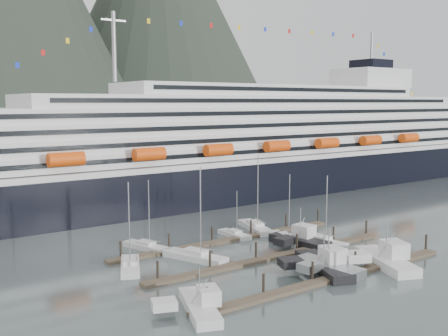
% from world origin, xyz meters
% --- Properties ---
extents(ground, '(1600.00, 1600.00, 0.00)m').
position_xyz_m(ground, '(0.00, 0.00, 0.00)').
color(ground, '#4F5E5C').
rests_on(ground, ground).
extents(cruise_ship, '(210.00, 30.40, 50.30)m').
position_xyz_m(cruise_ship, '(30.03, 54.94, 12.04)').
color(cruise_ship, black).
rests_on(cruise_ship, ground).
extents(dock_near, '(48.18, 2.28, 3.20)m').
position_xyz_m(dock_near, '(-4.93, -9.95, 0.31)').
color(dock_near, '#493B2F').
rests_on(dock_near, ground).
extents(dock_mid, '(48.18, 2.28, 3.20)m').
position_xyz_m(dock_mid, '(-4.93, 3.05, 0.31)').
color(dock_mid, '#493B2F').
rests_on(dock_mid, ground).
extents(dock_far, '(48.18, 2.28, 3.20)m').
position_xyz_m(dock_far, '(-4.93, 16.05, 0.31)').
color(dock_far, '#493B2F').
rests_on(dock_far, ground).
extents(sailboat_a, '(6.51, 9.92, 14.24)m').
position_xyz_m(sailboat_a, '(-27.00, 11.28, 0.44)').
color(sailboat_a, silver).
rests_on(sailboat_a, ground).
extents(sailboat_b, '(7.01, 11.61, 16.04)m').
position_xyz_m(sailboat_b, '(-16.25, 9.64, 0.45)').
color(sailboat_b, silver).
rests_on(sailboat_b, ground).
extents(sailboat_d, '(4.26, 10.40, 13.02)m').
position_xyz_m(sailboat_d, '(3.82, 10.10, 0.40)').
color(sailboat_d, silver).
rests_on(sailboat_d, ground).
extents(sailboat_e, '(5.25, 9.68, 12.73)m').
position_xyz_m(sailboat_e, '(-20.01, 19.99, 0.41)').
color(sailboat_e, silver).
rests_on(sailboat_e, ground).
extents(sailboat_f, '(2.60, 7.85, 9.34)m').
position_xyz_m(sailboat_f, '(-2.24, 18.10, 0.38)').
color(sailboat_f, silver).
rests_on(sailboat_f, ground).
extents(sailboat_g, '(5.75, 12.12, 15.76)m').
position_xyz_m(sailboat_g, '(4.34, 19.99, 0.44)').
color(sailboat_g, silver).
rests_on(sailboat_g, ground).
extents(sailboat_h, '(4.40, 10.29, 13.27)m').
position_xyz_m(sailboat_h, '(7.23, 4.43, 0.43)').
color(sailboat_h, silver).
rests_on(sailboat_h, ground).
extents(trawler_a, '(9.35, 11.84, 6.25)m').
position_xyz_m(trawler_a, '(-27.13, -8.73, 0.83)').
color(trawler_a, silver).
rests_on(trawler_a, ground).
extents(trawler_b, '(8.81, 11.55, 7.31)m').
position_xyz_m(trawler_b, '(-2.79, -6.88, 0.92)').
color(trawler_b, '#95999B').
rests_on(trawler_b, ground).
extents(trawler_c, '(11.19, 14.38, 7.14)m').
position_xyz_m(trawler_c, '(-2.97, -5.92, 0.91)').
color(trawler_c, black).
rests_on(trawler_c, ground).
extents(trawler_d, '(11.55, 14.14, 8.15)m').
position_xyz_m(trawler_d, '(6.72, -9.98, 1.00)').
color(trawler_d, silver).
rests_on(trawler_d, ground).
extents(trawler_e, '(9.24, 12.09, 7.55)m').
position_xyz_m(trawler_e, '(3.78, 6.39, 0.94)').
color(trawler_e, black).
rests_on(trawler_e, ground).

